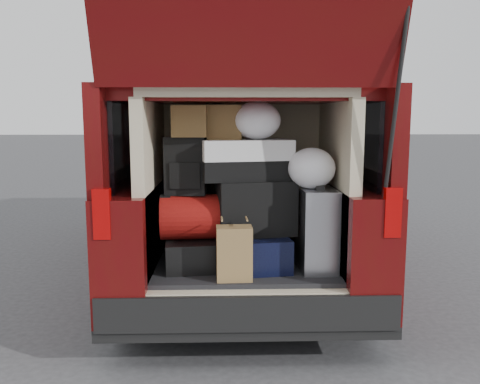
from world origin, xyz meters
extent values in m
plane|color=#353537|center=(0.00, 0.00, 0.00)|extent=(80.00, 80.00, 0.00)
cylinder|color=black|center=(-0.82, 0.40, 0.32)|extent=(0.24, 0.64, 0.64)
cylinder|color=black|center=(0.82, 0.40, 0.32)|extent=(0.24, 0.64, 0.64)
cylinder|color=black|center=(-0.82, 3.70, 0.32)|extent=(0.24, 0.64, 0.64)
cylinder|color=black|center=(0.82, 3.70, 0.32)|extent=(0.24, 0.64, 0.64)
cube|color=black|center=(0.00, 2.08, 0.26)|extent=(1.90, 4.85, 0.08)
cube|color=#4F0D0A|center=(-0.79, 2.08, 0.70)|extent=(0.33, 4.85, 0.80)
cube|color=#4F0D0A|center=(0.79, 2.08, 0.70)|extent=(0.33, 4.85, 0.80)
cube|color=#4F0D0A|center=(0.00, 2.08, 1.73)|extent=(1.82, 4.46, 0.10)
cube|color=black|center=(-0.88, 1.97, 1.44)|extent=(0.12, 4.25, 0.68)
cube|color=black|center=(0.88, 1.97, 1.44)|extent=(0.12, 4.25, 0.68)
cube|color=black|center=(0.00, -0.29, 0.40)|extent=(1.86, 0.16, 0.22)
cube|color=#990505|center=(-0.86, -0.33, 1.02)|extent=(0.10, 0.06, 0.30)
cube|color=#990505|center=(0.86, -0.33, 1.02)|extent=(0.10, 0.06, 0.30)
cube|color=black|center=(0.00, 0.28, 0.52)|extent=(1.24, 1.05, 0.06)
cube|color=beige|center=(-0.66, 0.28, 1.12)|extent=(0.08, 1.05, 1.15)
cube|color=beige|center=(0.66, 0.28, 1.12)|extent=(0.08, 1.05, 1.15)
cube|color=beige|center=(0.00, 0.83, 1.12)|extent=(1.34, 0.06, 1.15)
cube|color=beige|center=(0.00, 0.28, 1.73)|extent=(1.34, 1.05, 0.06)
cylinder|color=black|center=(0.84, -0.40, 1.65)|extent=(0.02, 0.90, 0.76)
cube|color=black|center=(0.00, 0.28, 0.28)|extent=(1.24, 1.05, 0.55)
cube|color=black|center=(-0.37, 0.18, 0.65)|extent=(0.42, 0.54, 0.20)
cube|color=black|center=(0.06, 0.14, 0.66)|extent=(0.50, 0.58, 0.23)
cube|color=silver|center=(0.48, 0.07, 0.83)|extent=(0.24, 0.38, 0.56)
cube|color=olive|center=(-0.08, -0.15, 0.72)|extent=(0.23, 0.15, 0.35)
cube|color=maroon|center=(-0.34, 0.15, 0.90)|extent=(0.49, 0.34, 0.31)
cube|color=black|center=(0.07, 0.16, 0.97)|extent=(0.57, 0.40, 0.38)
cube|color=black|center=(-0.40, 0.17, 1.25)|extent=(0.29, 0.19, 0.39)
cube|color=white|center=(0.00, 0.18, 1.29)|extent=(0.66, 0.42, 0.27)
cube|color=brown|center=(-0.37, 0.16, 1.55)|extent=(0.23, 0.19, 0.21)
cube|color=brown|center=(-0.14, 0.22, 1.55)|extent=(0.24, 0.20, 0.23)
ellipsoid|color=white|center=(0.08, 0.18, 1.56)|extent=(0.35, 0.33, 0.26)
ellipsoid|color=white|center=(0.44, 0.07, 1.24)|extent=(0.35, 0.33, 0.28)
camera|label=1|loc=(-0.13, -3.28, 1.59)|focal=38.00mm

